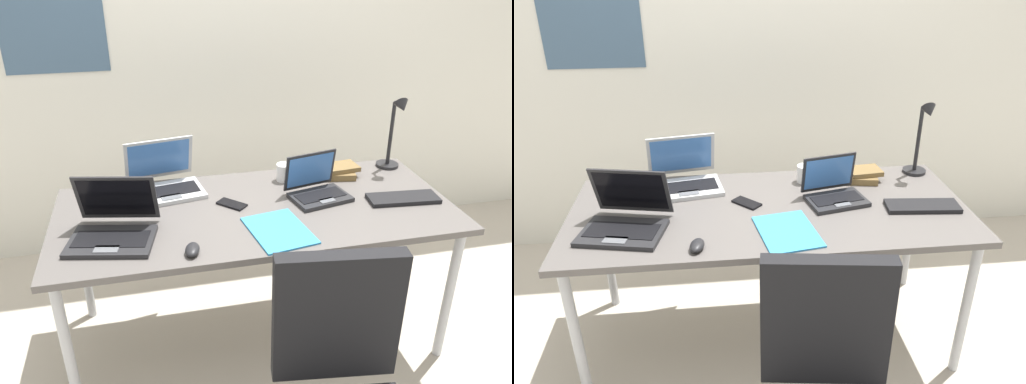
# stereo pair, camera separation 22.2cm
# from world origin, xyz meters

# --- Properties ---
(ground_plane) EXTENTS (12.00, 12.00, 0.00)m
(ground_plane) POSITION_xyz_m (0.00, 0.00, 0.00)
(ground_plane) COLOR #B7AD9E
(wall_back) EXTENTS (6.00, 0.13, 2.60)m
(wall_back) POSITION_xyz_m (-0.00, 1.10, 1.30)
(wall_back) COLOR silver
(wall_back) RESTS_ON ground_plane
(desk) EXTENTS (1.80, 0.80, 0.74)m
(desk) POSITION_xyz_m (0.00, 0.00, 0.68)
(desk) COLOR #595451
(desk) RESTS_ON ground_plane
(desk_lamp) EXTENTS (0.12, 0.18, 0.40)m
(desk_lamp) POSITION_xyz_m (0.80, 0.28, 0.94)
(desk_lamp) COLOR black
(desk_lamp) RESTS_ON desk
(laptop_near_mouse) EXTENTS (0.39, 0.36, 0.24)m
(laptop_near_mouse) POSITION_xyz_m (-0.62, -0.12, 0.79)
(laptop_near_mouse) COLOR #232326
(laptop_near_mouse) RESTS_ON desk
(laptop_back_left) EXTENTS (0.30, 0.26, 0.20)m
(laptop_back_left) POSITION_xyz_m (0.31, 0.05, 0.78)
(laptop_back_left) COLOR #232326
(laptop_back_left) RESTS_ON desk
(laptop_front_right) EXTENTS (0.38, 0.35, 0.24)m
(laptop_front_right) POSITION_xyz_m (-0.39, 0.27, 0.79)
(laptop_front_right) COLOR #B7BABC
(laptop_front_right) RESTS_ON desk
(external_keyboard) EXTENTS (0.34, 0.15, 0.02)m
(external_keyboard) POSITION_xyz_m (0.69, -0.08, 0.75)
(external_keyboard) COLOR black
(external_keyboard) RESTS_ON desk
(computer_mouse) EXTENTS (0.07, 0.11, 0.03)m
(computer_mouse) POSITION_xyz_m (-0.32, -0.31, 0.76)
(computer_mouse) COLOR black
(computer_mouse) RESTS_ON desk
(cell_phone) EXTENTS (0.14, 0.14, 0.01)m
(cell_phone) POSITION_xyz_m (-0.10, 0.05, 0.74)
(cell_phone) COLOR black
(cell_phone) RESTS_ON desk
(book_stack) EXTENTS (0.19, 0.18, 0.06)m
(book_stack) POSITION_xyz_m (0.50, 0.25, 0.77)
(book_stack) COLOR brown
(book_stack) RESTS_ON desk
(paper_folder_mid_desk) EXTENTS (0.28, 0.34, 0.01)m
(paper_folder_mid_desk) POSITION_xyz_m (0.05, -0.22, 0.74)
(paper_folder_mid_desk) COLOR #338CC6
(paper_folder_mid_desk) RESTS_ON desk
(coffee_mug) EXTENTS (0.11, 0.08, 0.09)m
(coffee_mug) POSITION_xyz_m (0.21, 0.26, 0.78)
(coffee_mug) COLOR white
(coffee_mug) RESTS_ON desk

